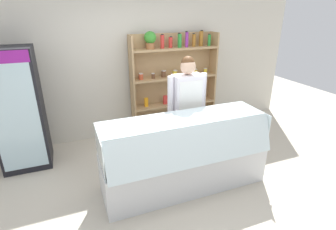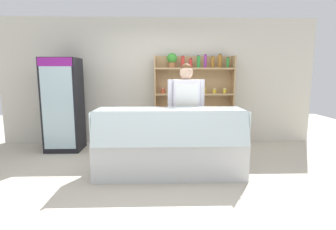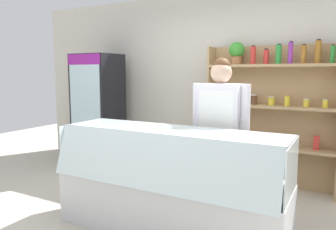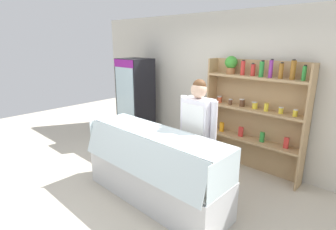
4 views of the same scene
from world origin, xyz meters
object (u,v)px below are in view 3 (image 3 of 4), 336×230
deli_display_case (169,201)px  shop_clerk (220,124)px  drinks_fridge (98,112)px  shelving_unit (269,107)px

deli_display_case → shop_clerk: bearing=62.3°
drinks_fridge → shop_clerk: drinks_fridge is taller
drinks_fridge → shelving_unit: bearing=7.9°
shop_clerk → shelving_unit: bearing=77.9°
shelving_unit → shop_clerk: 1.22m
drinks_fridge → deli_display_case: size_ratio=0.83×
deli_display_case → shelving_unit: bearing=72.6°
shelving_unit → deli_display_case: 2.00m
deli_display_case → shop_clerk: 0.94m
drinks_fridge → deli_display_case: 2.56m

